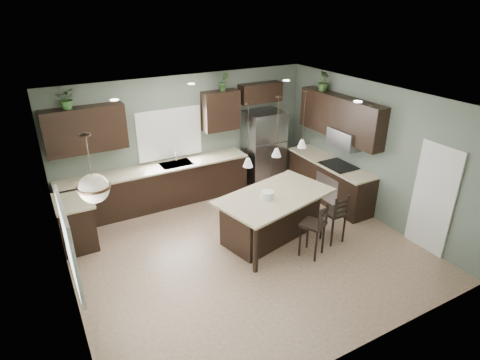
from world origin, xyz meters
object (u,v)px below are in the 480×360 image
object	(u,v)px
refrigerator	(263,148)
bar_stool_right	(334,218)
plant_back_left	(67,98)
kitchen_island	(274,216)
bar_stool_center	(313,230)
serving_dish	(267,195)

from	to	relation	value
refrigerator	bar_stool_right	xyz separation A→B (m)	(-0.23, -2.90, -0.42)
refrigerator	plant_back_left	distance (m)	4.55
kitchen_island	bar_stool_right	distance (m)	1.13
kitchen_island	bar_stool_center	xyz separation A→B (m)	(0.28, -0.83, 0.06)
refrigerator	bar_stool_center	bearing A→B (deg)	-105.80
serving_dish	plant_back_left	world-z (taller)	plant_back_left
kitchen_island	bar_stool_right	bearing A→B (deg)	-48.33
serving_dish	bar_stool_right	world-z (taller)	serving_dish
refrigerator	bar_stool_center	xyz separation A→B (m)	(-0.87, -3.08, -0.40)
bar_stool_right	bar_stool_center	bearing A→B (deg)	-166.56
kitchen_island	bar_stool_right	size ratio (longest dim) A/B	2.14
bar_stool_center	bar_stool_right	bearing A→B (deg)	-11.24
serving_dish	plant_back_left	bearing A→B (deg)	139.19
bar_stool_center	bar_stool_right	xyz separation A→B (m)	(0.64, 0.18, -0.02)
bar_stool_center	plant_back_left	xyz separation A→B (m)	(-3.35, 3.27, 2.07)
bar_stool_right	kitchen_island	bearing A→B (deg)	142.88
refrigerator	serving_dish	size ratio (longest dim) A/B	7.71
refrigerator	plant_back_left	size ratio (longest dim) A/B	4.62
bar_stool_center	serving_dish	bearing A→B (deg)	94.62
bar_stool_center	plant_back_left	bearing A→B (deg)	109.17
serving_dish	bar_stool_right	bearing A→B (deg)	-28.50
bar_stool_right	plant_back_left	size ratio (longest dim) A/B	2.54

